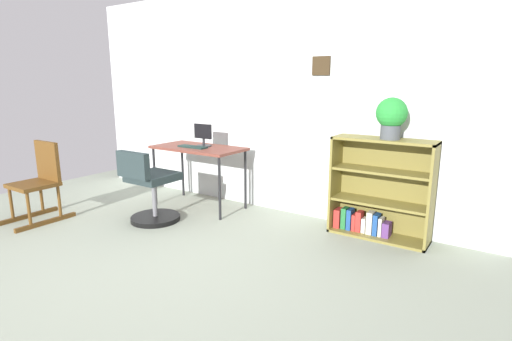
% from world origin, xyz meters
% --- Properties ---
extents(ground_plane, '(6.24, 6.24, 0.00)m').
position_xyz_m(ground_plane, '(0.00, 0.00, 0.00)').
color(ground_plane, '#96A08D').
extents(wall_back, '(5.20, 0.12, 2.50)m').
position_xyz_m(wall_back, '(0.00, 2.15, 1.25)').
color(wall_back, silver).
rests_on(wall_back, ground_plane).
extents(desk, '(1.08, 0.55, 0.72)m').
position_xyz_m(desk, '(-0.56, 1.69, 0.66)').
color(desk, brown).
rests_on(desk, ground_plane).
extents(monitor, '(0.25, 0.18, 0.26)m').
position_xyz_m(monitor, '(-0.53, 1.75, 0.85)').
color(monitor, '#262628').
rests_on(monitor, desk).
extents(keyboard, '(0.37, 0.12, 0.02)m').
position_xyz_m(keyboard, '(-0.57, 1.61, 0.73)').
color(keyboard, '#1A312D').
rests_on(keyboard, desk).
extents(office_chair, '(0.52, 0.55, 0.78)m').
position_xyz_m(office_chair, '(-0.63, 1.00, 0.35)').
color(office_chair, black).
rests_on(office_chair, ground_plane).
extents(rocking_chair, '(0.42, 0.64, 0.84)m').
position_xyz_m(rocking_chair, '(-1.67, 0.40, 0.43)').
color(rocking_chair, brown).
rests_on(rocking_chair, ground_plane).
extents(bookshelf_low, '(0.93, 0.30, 0.95)m').
position_xyz_m(bookshelf_low, '(1.48, 1.96, 0.43)').
color(bookshelf_low, olive).
rests_on(bookshelf_low, ground_plane).
extents(potted_plant_on_shelf, '(0.27, 0.27, 0.37)m').
position_xyz_m(potted_plant_on_shelf, '(1.56, 1.90, 1.16)').
color(potted_plant_on_shelf, '#474C51').
rests_on(potted_plant_on_shelf, bookshelf_low).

